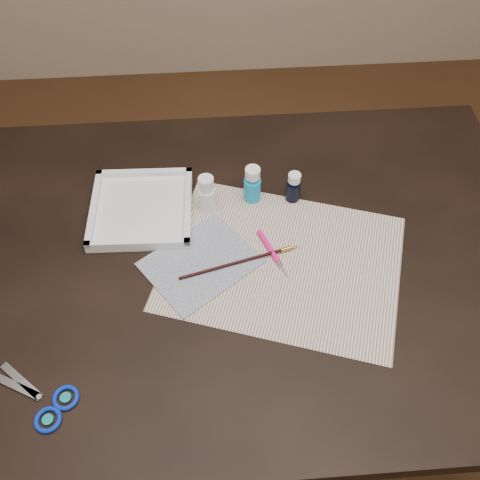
{
  "coord_description": "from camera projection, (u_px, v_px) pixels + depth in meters",
  "views": [
    {
      "loc": [
        -0.05,
        -0.66,
        1.65
      ],
      "look_at": [
        0.0,
        0.0,
        0.8
      ],
      "focal_mm": 40.0,
      "sensor_mm": 36.0,
      "label": 1
    }
  ],
  "objects": [
    {
      "name": "scissors",
      "position": [
        30.0,
        396.0,
        0.93
      ],
      "size": [
        0.2,
        0.17,
        0.01
      ],
      "primitive_type": null,
      "rotation": [
        0.0,
        0.0,
        2.66
      ],
      "color": "silver",
      "rests_on": "table"
    },
    {
      "name": "paintbrush",
      "position": [
        241.0,
        261.0,
        1.1
      ],
      "size": [
        0.26,
        0.07,
        0.01
      ],
      "primitive_type": null,
      "rotation": [
        0.0,
        0.0,
        0.25
      ],
      "color": "black",
      "rests_on": "canvas"
    },
    {
      "name": "canvas",
      "position": [
        201.0,
        263.0,
        1.1
      ],
      "size": [
        0.27,
        0.26,
        0.0
      ],
      "primitive_type": "cube",
      "rotation": [
        0.0,
        0.0,
        0.63
      ],
      "color": "#152140",
      "rests_on": "paper"
    },
    {
      "name": "craft_knife",
      "position": [
        273.0,
        254.0,
        1.11
      ],
      "size": [
        0.06,
        0.13,
        0.01
      ],
      "primitive_type": null,
      "rotation": [
        0.0,
        0.0,
        -1.2
      ],
      "color": "#FF0F7F",
      "rests_on": "paper"
    },
    {
      "name": "paint_bottle_white",
      "position": [
        207.0,
        194.0,
        1.16
      ],
      "size": [
        0.04,
        0.04,
        0.09
      ],
      "primitive_type": "cylinder",
      "rotation": [
        0.0,
        0.0,
        -0.15
      ],
      "color": "white",
      "rests_on": "table"
    },
    {
      "name": "palette_tray",
      "position": [
        142.0,
        208.0,
        1.18
      ],
      "size": [
        0.23,
        0.23,
        0.03
      ],
      "primitive_type": "cube",
      "rotation": [
        0.0,
        0.0,
        -0.03
      ],
      "color": "white",
      "rests_on": "table"
    },
    {
      "name": "paint_bottle_cyan",
      "position": [
        252.0,
        184.0,
        1.18
      ],
      "size": [
        0.04,
        0.04,
        0.09
      ],
      "primitive_type": "cylinder",
      "rotation": [
        0.0,
        0.0,
        -0.16
      ],
      "color": "#129AD0",
      "rests_on": "table"
    },
    {
      "name": "table",
      "position": [
        240.0,
        338.0,
        1.42
      ],
      "size": [
        1.3,
        0.9,
        0.75
      ],
      "primitive_type": "cube",
      "color": "black",
      "rests_on": "ground"
    },
    {
      "name": "paper",
      "position": [
        283.0,
        262.0,
        1.11
      ],
      "size": [
        0.57,
        0.5,
        0.0
      ],
      "primitive_type": "cube",
      "rotation": [
        0.0,
        0.0,
        -0.32
      ],
      "color": "silver",
      "rests_on": "table"
    },
    {
      "name": "paint_bottle_navy",
      "position": [
        293.0,
        187.0,
        1.19
      ],
      "size": [
        0.04,
        0.04,
        0.08
      ],
      "primitive_type": "cylinder",
      "rotation": [
        0.0,
        0.0,
        -0.29
      ],
      "color": "black",
      "rests_on": "table"
    },
    {
      "name": "ground",
      "position": [
        240.0,
        395.0,
        1.72
      ],
      "size": [
        3.5,
        3.5,
        0.02
      ],
      "primitive_type": "cube",
      "color": "#422614",
      "rests_on": "ground"
    }
  ]
}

